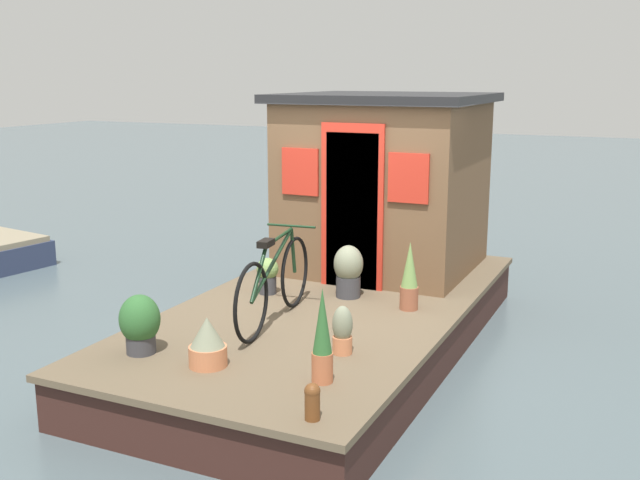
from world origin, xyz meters
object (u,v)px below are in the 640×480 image
object	(u,v)px
potted_plant_lavender	(268,274)
potted_plant_ivy	(140,323)
potted_plant_basil	(348,270)
mooring_bollard	(312,400)
bicycle	(275,282)
potted_plant_sage	(322,338)
potted_plant_rosemary	(409,277)
potted_plant_succulent	(342,331)
potted_plant_mint	(208,343)
houseboat_cabin	(385,181)

from	to	relation	value
potted_plant_lavender	potted_plant_ivy	xyz separation A→B (m)	(-1.99, 0.12, 0.05)
potted_plant_basil	mooring_bollard	size ratio (longest dim) A/B	2.11
bicycle	potted_plant_sage	xyz separation A→B (m)	(-1.08, -0.99, -0.04)
mooring_bollard	potted_plant_basil	bearing A→B (deg)	17.99
potted_plant_ivy	potted_plant_basil	distance (m)	2.44
potted_plant_lavender	potted_plant_rosemary	xyz separation A→B (m)	(0.11, -1.55, 0.12)
potted_plant_succulent	bicycle	bearing A→B (deg)	62.68
mooring_bollard	potted_plant_mint	bearing A→B (deg)	66.37
potted_plant_lavender	potted_plant_rosemary	size ratio (longest dim) A/B	0.57
potted_plant_basil	potted_plant_succulent	bearing A→B (deg)	-158.91
potted_plant_succulent	mooring_bollard	bearing A→B (deg)	-166.04
potted_plant_succulent	potted_plant_basil	size ratio (longest dim) A/B	0.75
potted_plant_mint	potted_plant_rosemary	size ratio (longest dim) A/B	0.59
potted_plant_mint	potted_plant_basil	bearing A→B (deg)	-7.06
bicycle	potted_plant_basil	size ratio (longest dim) A/B	3.23
houseboat_cabin	potted_plant_lavender	size ratio (longest dim) A/B	5.86
potted_plant_lavender	potted_plant_mint	bearing A→B (deg)	-164.58
potted_plant_succulent	potted_plant_basil	distance (m)	1.65
houseboat_cabin	mooring_bollard	size ratio (longest dim) A/B	8.69
potted_plant_lavender	potted_plant_basil	xyz separation A→B (m)	(0.25, -0.83, 0.08)
bicycle	potted_plant_ivy	distance (m)	1.34
potted_plant_sage	potted_plant_ivy	distance (m)	1.65
potted_plant_mint	potted_plant_rosemary	bearing A→B (deg)	-25.26
potted_plant_ivy	potted_plant_lavender	bearing A→B (deg)	-3.54
potted_plant_lavender	potted_plant_basil	distance (m)	0.87
potted_plant_mint	potted_plant_rosemary	world-z (taller)	potted_plant_rosemary
houseboat_cabin	potted_plant_mint	xyz separation A→B (m)	(-3.61, 0.17, -0.86)
potted_plant_sage	potted_plant_ivy	bearing A→B (deg)	93.03
potted_plant_rosemary	mooring_bollard	xyz separation A→B (m)	(-2.63, -0.18, -0.19)
bicycle	potted_plant_succulent	xyz separation A→B (m)	(-0.46, -0.89, -0.20)
potted_plant_lavender	potted_plant_mint	size ratio (longest dim) A/B	0.95
bicycle	potted_plant_lavender	bearing A→B (deg)	32.77
potted_plant_ivy	potted_plant_basil	xyz separation A→B (m)	(2.24, -0.95, 0.03)
potted_plant_basil	houseboat_cabin	bearing A→B (deg)	4.62
potted_plant_mint	mooring_bollard	world-z (taller)	potted_plant_mint
houseboat_cabin	potted_plant_mint	bearing A→B (deg)	177.33
potted_plant_succulent	houseboat_cabin	bearing A→B (deg)	13.62
houseboat_cabin	bicycle	world-z (taller)	houseboat_cabin
potted_plant_succulent	mooring_bollard	distance (m)	1.27
potted_plant_lavender	mooring_bollard	bearing A→B (deg)	-145.49
potted_plant_sage	potted_plant_rosemary	world-z (taller)	potted_plant_sage
houseboat_cabin	mooring_bollard	bearing A→B (deg)	-166.27
houseboat_cabin	bicycle	size ratio (longest dim) A/B	1.27
potted_plant_sage	potted_plant_basil	xyz separation A→B (m)	(2.16, 0.69, -0.07)
potted_plant_sage	potted_plant_rosemary	bearing A→B (deg)	-0.73
potted_plant_ivy	potted_plant_succulent	world-z (taller)	potted_plant_ivy
potted_plant_lavender	potted_plant_basil	size ratio (longest dim) A/B	0.70
potted_plant_succulent	potted_plant_basil	bearing A→B (deg)	21.09
potted_plant_sage	potted_plant_succulent	world-z (taller)	potted_plant_sage
houseboat_cabin	potted_plant_mint	distance (m)	3.72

